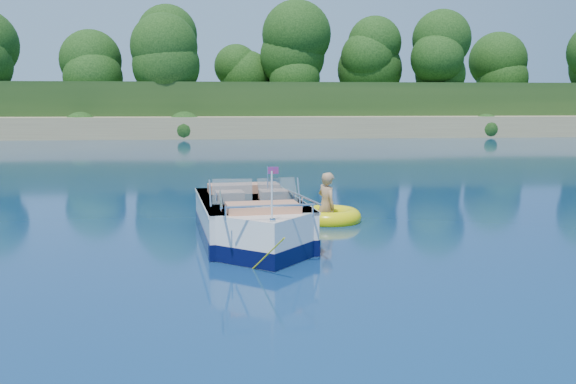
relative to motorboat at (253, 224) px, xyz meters
name	(u,v)px	position (x,y,z in m)	size (l,w,h in m)	color
ground	(440,255)	(3.07, -1.33, -0.33)	(160.00, 160.00, 0.00)	#0A194C
shoreline	(253,116)	(3.07, 62.44, 0.64)	(170.00, 59.00, 6.00)	#948156
treeline	(267,63)	(3.11, 39.68, 5.21)	(150.00, 7.12, 8.19)	black
motorboat	(253,224)	(0.00, 0.00, 0.00)	(2.17, 5.15, 1.71)	white
tow_tube	(328,217)	(1.71, 1.89, -0.24)	(1.71, 1.71, 0.38)	#F8E909
boy	(325,221)	(1.65, 1.90, -0.33)	(0.54, 0.36, 1.49)	tan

